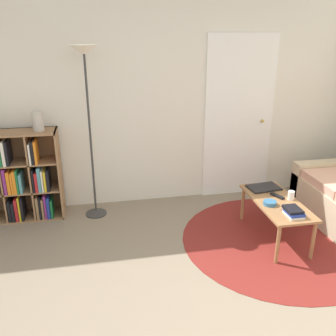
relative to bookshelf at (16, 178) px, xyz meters
name	(u,v)px	position (x,y,z in m)	size (l,w,h in m)	color
wall_back	(167,97)	(1.75, 0.22, 0.80)	(7.72, 0.11, 2.60)	silver
rug	(278,240)	(2.67, -1.04, -0.48)	(1.96, 1.96, 0.01)	maroon
bookshelf	(16,178)	(0.00, 0.00, 0.00)	(0.93, 0.34, 1.01)	#936B47
floor_lamp	(86,74)	(0.84, -0.09, 1.12)	(0.30, 0.30, 1.89)	#333333
coffee_table	(276,205)	(2.65, -0.97, -0.12)	(0.43, 0.94, 0.42)	#996B42
laptop	(264,188)	(2.65, -0.65, -0.06)	(0.36, 0.26, 0.02)	black
bowl	(270,203)	(2.54, -1.03, -0.05)	(0.13, 0.13, 0.04)	teal
book_stack_on_table	(293,212)	(2.65, -1.28, -0.03)	(0.14, 0.19, 0.07)	silver
cup	(291,195)	(2.80, -0.96, -0.02)	(0.06, 0.06, 0.09)	white
remote	(277,196)	(2.70, -0.88, -0.06)	(0.10, 0.17, 0.02)	black
vase_on_shelf	(38,121)	(0.31, 0.00, 0.63)	(0.12, 0.12, 0.20)	#B7B2A8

